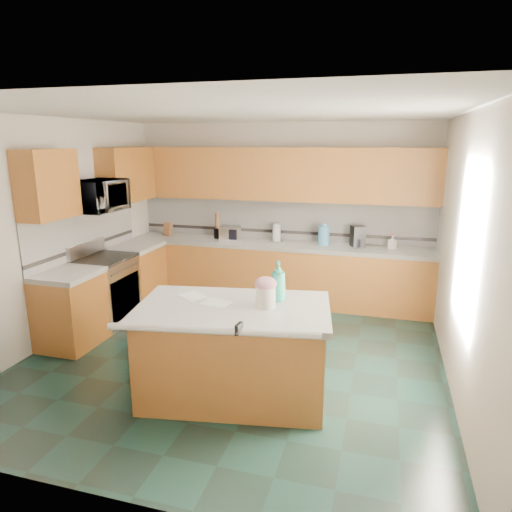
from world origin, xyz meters
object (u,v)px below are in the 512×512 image
(treat_jar, at_px, (266,297))
(knife_block, at_px, (168,229))
(soap_bottle_island, at_px, (278,281))
(island_base, at_px, (234,354))
(island_top, at_px, (233,309))
(coffee_maker, at_px, (358,236))
(toaster_oven, at_px, (230,233))

(treat_jar, relative_size, knife_block, 0.90)
(soap_bottle_island, bearing_deg, island_base, -146.07)
(treat_jar, relative_size, soap_bottle_island, 0.50)
(island_top, height_order, coffee_maker, coffee_maker)
(knife_block, height_order, coffee_maker, coffee_maker)
(toaster_oven, bearing_deg, knife_block, 159.27)
(treat_jar, height_order, soap_bottle_island, soap_bottle_island)
(knife_block, distance_m, toaster_oven, 1.07)
(island_base, bearing_deg, knife_block, 116.93)
(island_top, bearing_deg, soap_bottle_island, 25.98)
(island_top, relative_size, knife_block, 8.34)
(island_base, bearing_deg, coffee_maker, 62.34)
(treat_jar, distance_m, knife_block, 3.65)
(soap_bottle_island, distance_m, knife_block, 3.55)
(island_top, distance_m, coffee_maker, 3.02)
(island_top, xyz_separation_m, knife_block, (-2.08, 2.83, 0.14))
(island_top, bearing_deg, toaster_oven, 100.36)
(island_top, xyz_separation_m, treat_jar, (0.30, 0.06, 0.13))
(island_base, relative_size, island_top, 0.94)
(island_base, xyz_separation_m, toaster_oven, (-1.01, 2.83, 0.59))
(island_base, bearing_deg, toaster_oven, 100.36)
(toaster_oven, bearing_deg, coffee_maker, -19.86)
(soap_bottle_island, relative_size, toaster_oven, 1.13)
(treat_jar, height_order, knife_block, knife_block)
(island_top, distance_m, toaster_oven, 3.01)
(toaster_oven, bearing_deg, island_base, -91.05)
(soap_bottle_island, bearing_deg, knife_block, 132.21)
(island_base, height_order, toaster_oven, toaster_oven)
(island_top, relative_size, treat_jar, 9.26)
(island_top, height_order, toaster_oven, toaster_oven)
(knife_block, relative_size, coffee_maker, 0.70)
(island_top, distance_m, treat_jar, 0.33)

